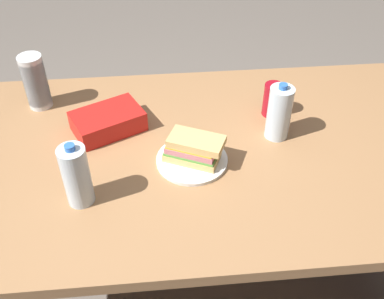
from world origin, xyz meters
The scene contains 9 objects.
ground_plane centered at (0.00, 0.00, 0.00)m, with size 8.00×8.00×0.00m, color #70665B.
dining_table centered at (0.00, 0.00, 0.69)m, with size 1.84×0.96×0.78m.
paper_plate centered at (0.04, -0.06, 0.78)m, with size 0.23×0.23×0.01m, color white.
sandwich centered at (0.05, -0.06, 0.83)m, with size 0.21×0.15×0.08m.
soda_can_red centered at (0.35, 0.17, 0.84)m, with size 0.07×0.07×0.12m, color maroon.
chip_bag centered at (-0.23, 0.14, 0.81)m, with size 0.23×0.15×0.07m, color red.
water_bottle_tall centered at (-0.29, -0.19, 0.87)m, with size 0.08×0.08×0.21m.
plastic_cup_stack centered at (-0.49, 0.30, 0.88)m, with size 0.08×0.08×0.20m.
water_bottle_spare centered at (0.34, 0.05, 0.87)m, with size 0.08×0.08×0.20m.
Camera 1 is at (-0.06, -1.10, 1.74)m, focal length 41.84 mm.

